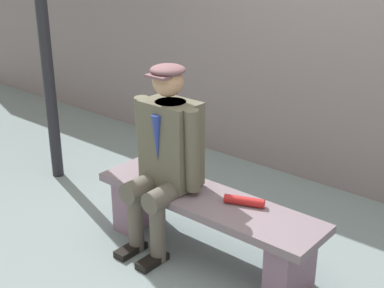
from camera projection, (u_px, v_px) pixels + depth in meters
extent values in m
plane|color=slate|center=(206.00, 255.00, 3.73)|extent=(30.00, 30.00, 0.00)
cube|color=slate|center=(206.00, 201.00, 3.57)|extent=(1.67, 0.44, 0.05)
cube|color=slate|center=(290.00, 266.00, 3.26)|extent=(0.17, 0.37, 0.40)
cube|color=slate|center=(138.00, 201.00, 4.05)|extent=(0.17, 0.37, 0.40)
cube|color=#595645|center=(171.00, 143.00, 3.64)|extent=(0.38, 0.26, 0.59)
cylinder|color=#1E2338|center=(171.00, 106.00, 3.54)|extent=(0.21, 0.21, 0.06)
cone|color=navy|center=(157.00, 139.00, 3.51)|extent=(0.07, 0.07, 0.33)
sphere|color=tan|center=(168.00, 81.00, 3.46)|extent=(0.20, 0.20, 0.20)
ellipsoid|color=brown|center=(168.00, 70.00, 3.43)|extent=(0.23, 0.23, 0.07)
cube|color=brown|center=(158.00, 76.00, 3.37)|extent=(0.16, 0.09, 0.02)
cylinder|color=#565147|center=(170.00, 193.00, 3.59)|extent=(0.15, 0.41, 0.15)
cylinder|color=#565147|center=(158.00, 231.00, 3.58)|extent=(0.11, 0.11, 0.46)
cube|color=black|center=(152.00, 261.00, 3.62)|extent=(0.10, 0.24, 0.05)
cylinder|color=#595645|center=(192.00, 151.00, 3.47)|extent=(0.10, 0.12, 0.57)
cylinder|color=#565147|center=(148.00, 184.00, 3.72)|extent=(0.15, 0.41, 0.15)
cylinder|color=#565147|center=(136.00, 221.00, 3.71)|extent=(0.11, 0.11, 0.46)
cube|color=black|center=(131.00, 250.00, 3.74)|extent=(0.10, 0.24, 0.05)
cylinder|color=#595645|center=(144.00, 135.00, 3.74)|extent=(0.11, 0.14, 0.57)
cylinder|color=#B21E1E|center=(244.00, 201.00, 3.45)|extent=(0.27, 0.15, 0.06)
cube|color=slate|center=(333.00, 36.00, 4.43)|extent=(12.00, 0.24, 2.59)
cylinder|color=black|center=(41.00, 4.00, 4.38)|extent=(0.10, 0.10, 3.10)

